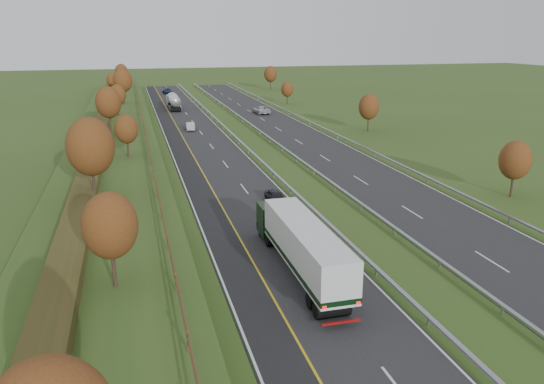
{
  "coord_description": "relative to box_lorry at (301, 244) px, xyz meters",
  "views": [
    {
      "loc": [
        -10.35,
        -20.37,
        16.59
      ],
      "look_at": [
        2.04,
        26.03,
        2.2
      ],
      "focal_mm": 35.0,
      "sensor_mm": 36.0,
      "label": 1
    }
  ],
  "objects": [
    {
      "name": "ground",
      "position": [
        7.4,
        42.3,
        -2.33
      ],
      "size": [
        400.0,
        400.0,
        0.0
      ],
      "primitive_type": "plane",
      "color": "#304C1B",
      "rests_on": "ground"
    },
    {
      "name": "near_carriageway",
      "position": [
        -0.6,
        47.3,
        -2.31
      ],
      "size": [
        10.5,
        200.0,
        0.04
      ],
      "primitive_type": "cube",
      "color": "black",
      "rests_on": "ground"
    },
    {
      "name": "far_carriageway",
      "position": [
        15.9,
        47.3,
        -2.31
      ],
      "size": [
        10.5,
        200.0,
        0.04
      ],
      "primitive_type": "cube",
      "color": "black",
      "rests_on": "ground"
    },
    {
      "name": "hard_shoulder",
      "position": [
        -4.35,
        47.3,
        -2.31
      ],
      "size": [
        3.0,
        200.0,
        0.04
      ],
      "primitive_type": "cube",
      "color": "black",
      "rests_on": "ground"
    },
    {
      "name": "lane_markings",
      "position": [
        5.8,
        47.18,
        -2.28
      ],
      "size": [
        26.75,
        200.0,
        0.01
      ],
      "color": "silver",
      "rests_on": "near_carriageway"
    },
    {
      "name": "embankment_left",
      "position": [
        -13.6,
        47.3,
        -1.33
      ],
      "size": [
        12.0,
        200.0,
        2.0
      ],
      "primitive_type": "cube",
      "color": "#304C1B",
      "rests_on": "ground"
    },
    {
      "name": "hedge_left",
      "position": [
        -15.6,
        47.3,
        0.22
      ],
      "size": [
        2.2,
        180.0,
        1.1
      ],
      "primitive_type": "cube",
      "color": "#363716",
      "rests_on": "embankment_left"
    },
    {
      "name": "fence_left",
      "position": [
        -9.1,
        46.89,
        0.4
      ],
      "size": [
        0.12,
        189.06,
        1.2
      ],
      "color": "#422B19",
      "rests_on": "embankment_left"
    },
    {
      "name": "median_barrier_near",
      "position": [
        5.1,
        47.3,
        -1.72
      ],
      "size": [
        0.32,
        200.0,
        0.71
      ],
      "color": "gray",
      "rests_on": "ground"
    },
    {
      "name": "median_barrier_far",
      "position": [
        10.2,
        47.3,
        -1.72
      ],
      "size": [
        0.32,
        200.0,
        0.71
      ],
      "color": "gray",
      "rests_on": "ground"
    },
    {
      "name": "outer_barrier_far",
      "position": [
        21.7,
        47.3,
        -1.71
      ],
      "size": [
        0.32,
        200.0,
        0.71
      ],
      "color": "gray",
      "rests_on": "ground"
    },
    {
      "name": "trees_left",
      "position": [
        -13.24,
        43.93,
        4.04
      ],
      "size": [
        6.64,
        164.3,
        7.66
      ],
      "color": "#2D2116",
      "rests_on": "embankment_left"
    },
    {
      "name": "trees_far",
      "position": [
        29.2,
        76.51,
        1.92
      ],
      "size": [
        8.45,
        118.6,
        7.12
      ],
      "color": "#2D2116",
      "rests_on": "ground"
    },
    {
      "name": "box_lorry",
      "position": [
        0.0,
        0.0,
        0.0
      ],
      "size": [
        2.58,
        16.28,
        4.06
      ],
      "color": "black",
      "rests_on": "near_carriageway"
    },
    {
      "name": "road_tanker",
      "position": [
        -1.27,
        90.29,
        -0.47
      ],
      "size": [
        2.4,
        11.22,
        3.46
      ],
      "color": "silver",
      "rests_on": "near_carriageway"
    },
    {
      "name": "car_dark_near",
      "position": [
        2.7,
        16.43,
        -1.65
      ],
      "size": [
        1.88,
        3.89,
        1.28
      ],
      "primitive_type": "imported",
      "rotation": [
        0.0,
        0.0,
        0.1
      ],
      "color": "black",
      "rests_on": "near_carriageway"
    },
    {
      "name": "car_silver_mid",
      "position": [
        -0.8,
        61.28,
        -1.61
      ],
      "size": [
        1.79,
        4.26,
        1.37
      ],
      "primitive_type": "imported",
      "rotation": [
        0.0,
        0.0,
        -0.08
      ],
      "color": "#B6B6BB",
      "rests_on": "near_carriageway"
    },
    {
      "name": "car_small_far",
      "position": [
        -0.32,
        123.11,
        -1.5
      ],
      "size": [
        2.7,
        5.61,
        1.57
      ],
      "primitive_type": "imported",
      "rotation": [
        0.0,
        0.0,
        0.09
      ],
      "color": "#121F38",
      "rests_on": "near_carriageway"
    },
    {
      "name": "car_oncoming",
      "position": [
        16.33,
        77.9,
        -1.49
      ],
      "size": [
        2.96,
        5.92,
        1.61
      ],
      "primitive_type": "imported",
      "rotation": [
        0.0,
        0.0,
        3.19
      ],
      "color": "silver",
      "rests_on": "far_carriageway"
    }
  ]
}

